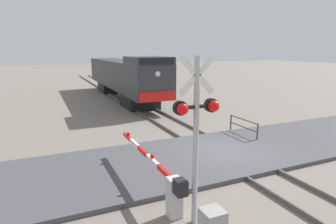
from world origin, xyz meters
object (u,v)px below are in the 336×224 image
object	(u,v)px
guard_railing	(243,125)
crossing_gate	(165,181)
locomotive	(124,76)
crossing_signal	(197,122)

from	to	relation	value
guard_railing	crossing_gate	bearing A→B (deg)	-144.98
locomotive	guard_railing	distance (m)	14.10
locomotive	crossing_signal	size ratio (longest dim) A/B	3.92
locomotive	crossing_signal	distance (m)	19.68
crossing_signal	guard_railing	distance (m)	8.37
crossing_gate	guard_railing	size ratio (longest dim) A/B	2.43
crossing_signal	guard_railing	size ratio (longest dim) A/B	1.97
crossing_signal	guard_railing	world-z (taller)	crossing_signal
crossing_gate	crossing_signal	bearing A→B (deg)	-71.99
locomotive	guard_railing	size ratio (longest dim) A/B	7.72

